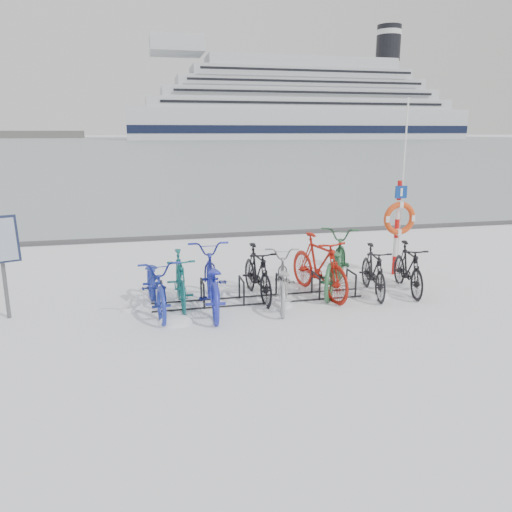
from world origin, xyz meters
The scene contains 17 objects.
ground centered at (0.00, 0.00, 0.00)m, with size 900.00×900.00×0.00m, color white.
ice_sheet centered at (0.00, 155.00, 0.01)m, with size 400.00×298.00×0.02m, color #95A2A8.
quay_edge centered at (0.00, 5.90, 0.05)m, with size 400.00×0.25×0.10m, color #3F3F42.
bike_rack centered at (0.00, 0.00, 0.18)m, with size 4.00×0.48×0.46m.
info_board centered at (-4.36, 0.04, 1.26)m, with size 0.62×0.40×1.75m.
lifebuoy_station centered at (3.29, 1.02, 1.26)m, with size 0.72×0.22×3.75m.
cruise_ferry centered at (60.84, 192.89, 12.27)m, with size 137.08×25.86×45.04m.
bike_0 centered at (-1.90, -0.11, 0.52)m, with size 0.69×1.99×1.05m, color #1E2E99.
bike_1 centered at (-1.47, 0.09, 0.51)m, with size 0.48×1.69×1.01m, color #125A59.
bike_2 centered at (-0.95, -0.22, 0.57)m, with size 0.75×2.16×1.13m, color #212AAC.
bike_3 centered at (-0.02, 0.20, 0.52)m, with size 0.49×1.72×1.03m, color black.
bike_4 centered at (0.34, -0.26, 0.49)m, with size 0.65×1.85×0.97m, color #95989B.
bike_5 centered at (1.19, 0.15, 0.60)m, with size 0.56×1.99×1.19m, color #A8190E.
bike_6 centered at (1.60, 0.37, 0.59)m, with size 0.78×2.24×1.17m, color #2B623A.
bike_7 centered at (2.22, -0.06, 0.49)m, with size 0.46×1.63×0.98m, color black.
bike_8 centered at (2.96, -0.07, 0.50)m, with size 0.47×1.66×1.00m, color black.
snow_drifts centered at (0.54, -0.09, 0.00)m, with size 5.95×1.92×0.20m.
Camera 1 is at (-2.02, -8.60, 3.07)m, focal length 35.00 mm.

